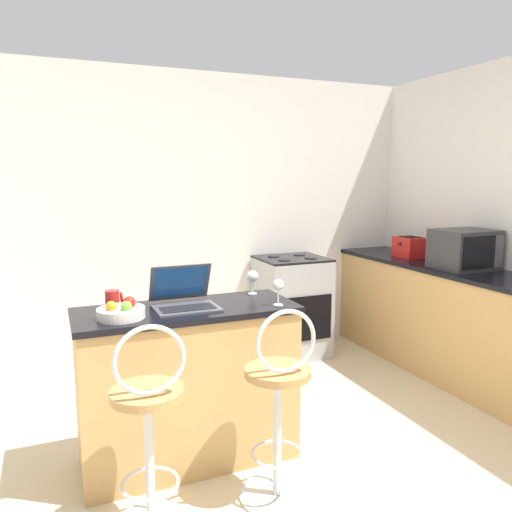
# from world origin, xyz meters

# --- Properties ---
(wall_back) EXTENTS (12.00, 0.06, 2.60)m
(wall_back) POSITION_xyz_m (0.00, 2.57, 1.30)
(wall_back) COLOR silver
(wall_back) RESTS_ON ground_plane
(breakfast_bar) EXTENTS (1.26, 0.51, 0.93)m
(breakfast_bar) POSITION_xyz_m (-0.34, 0.84, 0.47)
(breakfast_bar) COLOR tan
(breakfast_bar) RESTS_ON ground_plane
(counter_right) EXTENTS (0.59, 3.07, 0.93)m
(counter_right) POSITION_xyz_m (2.05, 1.02, 0.47)
(counter_right) COLOR tan
(counter_right) RESTS_ON ground_plane
(bar_stool_near) EXTENTS (0.40, 0.40, 1.04)m
(bar_stool_near) POSITION_xyz_m (-0.67, 0.30, 0.49)
(bar_stool_near) COLOR silver
(bar_stool_near) RESTS_ON ground_plane
(bar_stool_far) EXTENTS (0.40, 0.40, 1.04)m
(bar_stool_far) POSITION_xyz_m (-0.01, 0.30, 0.49)
(bar_stool_far) COLOR silver
(bar_stool_far) RESTS_ON ground_plane
(laptop) EXTENTS (0.35, 0.33, 0.24)m
(laptop) POSITION_xyz_m (-0.35, 0.87, 0.99)
(laptop) COLOR #47474C
(laptop) RESTS_ON breakfast_bar
(microwave) EXTENTS (0.46, 0.38, 0.32)m
(microwave) POSITION_xyz_m (2.06, 1.18, 1.09)
(microwave) COLOR #2D2D30
(microwave) RESTS_ON counter_right
(toaster) EXTENTS (0.24, 0.26, 0.19)m
(toaster) POSITION_xyz_m (2.07, 1.84, 1.03)
(toaster) COLOR red
(toaster) RESTS_ON counter_right
(stove_range) EXTENTS (0.61, 0.57, 0.94)m
(stove_range) POSITION_xyz_m (1.03, 2.24, 0.47)
(stove_range) COLOR #9EA3A8
(stove_range) RESTS_ON ground_plane
(wine_glass_tall) EXTENTS (0.07, 0.07, 0.15)m
(wine_glass_tall) POSITION_xyz_m (0.13, 1.01, 1.04)
(wine_glass_tall) COLOR silver
(wine_glass_tall) RESTS_ON breakfast_bar
(fruit_bowl) EXTENTS (0.25, 0.25, 0.11)m
(fruit_bowl) POSITION_xyz_m (-0.71, 0.76, 0.97)
(fruit_bowl) COLOR silver
(fruit_bowl) RESTS_ON breakfast_bar
(wine_glass_short) EXTENTS (0.07, 0.07, 0.16)m
(wine_glass_short) POSITION_xyz_m (0.16, 0.69, 1.05)
(wine_glass_short) COLOR silver
(wine_glass_short) RESTS_ON breakfast_bar
(mug_red) EXTENTS (0.10, 0.08, 0.10)m
(mug_red) POSITION_xyz_m (-0.73, 1.01, 0.98)
(mug_red) COLOR red
(mug_red) RESTS_ON breakfast_bar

